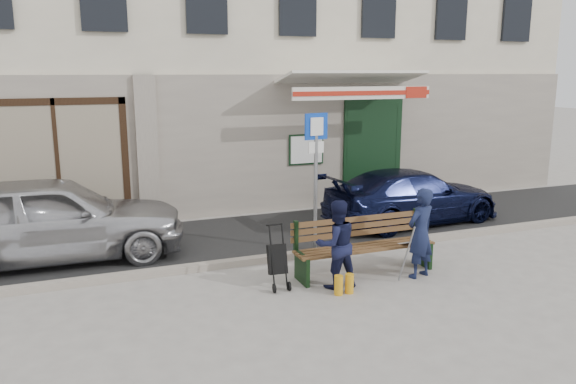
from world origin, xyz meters
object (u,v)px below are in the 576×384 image
woman (336,244)px  bench (362,247)px  car_silver (52,219)px  stroller (277,261)px  car_navy (412,196)px  man (420,233)px  parking_sign (316,161)px

woman → bench: bearing=-152.3°
car_silver → stroller: size_ratio=4.57×
car_silver → car_navy: bearing=-89.1°
man → parking_sign: bearing=-79.6°
car_navy → bench: bearing=128.5°
car_silver → bench: (4.72, -2.54, -0.31)m
bench → man: bearing=-29.9°
man → stroller: (-2.30, 0.39, -0.30)m
car_silver → car_navy: 7.29m
car_navy → stroller: size_ratio=4.16×
parking_sign → stroller: (-1.29, -1.49, -1.26)m
parking_sign → bench: bearing=-91.4°
parking_sign → woman: bearing=-113.8°
woman → car_navy: bearing=-140.1°
car_navy → parking_sign: 3.16m
car_silver → parking_sign: size_ratio=1.77×
car_silver → woman: size_ratio=3.26×
bench → man: man is taller
parking_sign → woman: (-0.44, -1.78, -1.00)m
bench → stroller: size_ratio=2.44×
woman → stroller: bearing=-20.3°
man → stroller: size_ratio=1.49×
car_navy → man: 3.41m
man → woman: size_ratio=1.07×
car_silver → man: (5.52, -3.00, -0.03)m
bench → woman: 0.78m
parking_sign → stroller: size_ratio=2.59×
car_navy → man: size_ratio=2.78×
car_navy → woman: (-3.22, -2.81, 0.09)m
parking_sign → bench: 1.89m
car_silver → woman: 5.00m
car_silver → man: 6.28m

